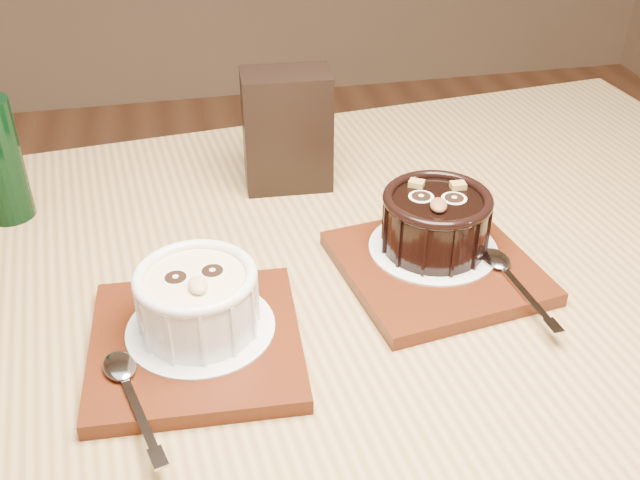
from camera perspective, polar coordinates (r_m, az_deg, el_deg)
The scene contains 10 objects.
table at distance 0.77m, azimuth -0.51°, elevation -9.91°, with size 1.28×0.92×0.75m.
tray_left at distance 0.66m, azimuth -9.42°, elevation -7.80°, with size 0.18×0.18×0.01m, color #52200D.
doily_left at distance 0.67m, azimuth -9.07°, elevation -6.60°, with size 0.13×0.13×0.00m, color white.
ramekin_white at distance 0.65m, azimuth -9.33°, elevation -4.35°, with size 0.10×0.10×0.06m.
spoon_left at distance 0.61m, azimuth -14.21°, elevation -11.26°, with size 0.03×0.13×0.01m, color silver, non-canonical shape.
tray_right at distance 0.75m, azimuth 8.86°, elevation -2.07°, with size 0.18×0.18×0.01m, color #52200D.
doily_right at distance 0.77m, azimuth 8.60°, elevation -0.57°, with size 0.13×0.13×0.00m, color white.
ramekin_dark at distance 0.75m, azimuth 8.82°, elevation 1.60°, with size 0.11×0.11×0.06m.
spoon_right at distance 0.73m, azimuth 14.55°, elevation -2.90°, with size 0.03×0.13×0.01m, color silver, non-canonical shape.
condiment_stand at distance 0.87m, azimuth -2.53°, elevation 8.35°, with size 0.10×0.06×0.14m, color black.
Camera 1 is at (0.04, -0.35, 1.19)m, focal length 42.00 mm.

